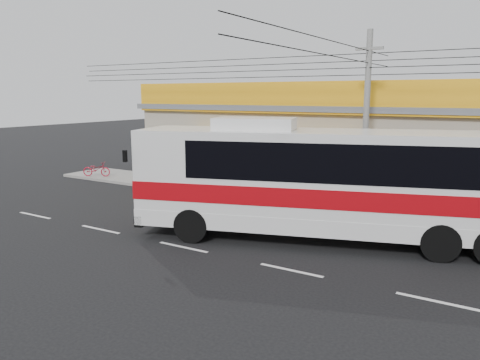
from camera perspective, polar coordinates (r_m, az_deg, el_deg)
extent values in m
plane|color=black|center=(17.92, -1.92, -6.03)|extent=(120.00, 120.00, 0.00)
cube|color=slate|center=(22.98, 6.39, -2.21)|extent=(30.00, 3.20, 0.15)
cube|color=gray|center=(27.76, 11.44, 4.06)|extent=(22.00, 8.00, 4.20)
cube|color=slate|center=(27.61, 11.61, 8.70)|extent=(22.60, 8.60, 0.30)
cube|color=#F9AB15|center=(23.78, 8.17, 9.89)|extent=(22.00, 0.24, 1.60)
cube|color=#AF2509|center=(24.62, 3.81, 9.99)|extent=(9.00, 0.10, 1.20)
cube|color=#126A16|center=(21.97, 24.07, 9.08)|extent=(2.40, 0.10, 1.10)
cube|color=#AF2509|center=(28.57, -8.88, 9.94)|extent=(3.00, 0.10, 1.10)
cube|color=#E4A90C|center=(24.57, 3.60, 5.55)|extent=(10.00, 1.20, 0.37)
cube|color=silver|center=(16.34, 11.69, 0.03)|extent=(14.00, 6.99, 3.33)
cube|color=#A5070E|center=(16.42, 11.64, -1.35)|extent=(14.05, 7.04, 0.63)
cube|color=black|center=(16.22, 14.63, 2.50)|extent=(11.83, 6.32, 1.26)
cube|color=black|center=(17.82, -10.68, 2.59)|extent=(0.96, 2.46, 1.72)
cube|color=silver|center=(16.46, 1.82, 6.88)|extent=(3.12, 2.38, 0.41)
cylinder|color=black|center=(16.33, -5.95, -5.53)|extent=(1.25, 0.72, 1.20)
cylinder|color=black|center=(18.72, -3.29, -3.43)|extent=(1.25, 0.72, 1.20)
cylinder|color=black|center=(18.43, 26.51, -4.75)|extent=(1.25, 0.72, 1.20)
imported|color=maroon|center=(29.71, -17.09, 1.27)|extent=(1.76, 1.27, 0.88)
imported|color=black|center=(26.25, -3.40, 0.63)|extent=(1.60, 1.11, 0.94)
cylinder|color=slate|center=(20.54, 15.08, 6.63)|extent=(0.25, 0.25, 7.69)
cube|color=slate|center=(20.59, 15.50, 15.20)|extent=(1.15, 0.12, 0.12)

